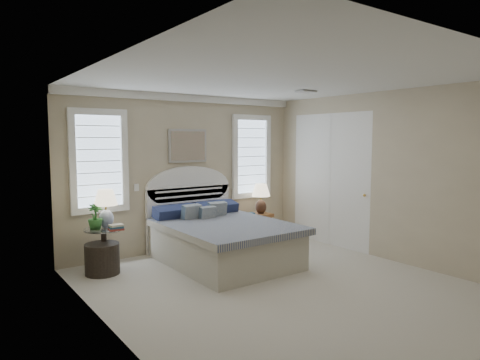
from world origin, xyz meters
name	(u,v)px	position (x,y,z in m)	size (l,w,h in m)	color
floor	(281,286)	(0.00, 0.00, 0.00)	(4.50, 5.00, 0.01)	beige
ceiling	(283,78)	(0.00, 0.00, 2.70)	(4.50, 5.00, 0.01)	silver
wall_back	(187,173)	(0.00, 2.50, 1.35)	(4.50, 0.02, 2.70)	tan
wall_left	(109,199)	(-2.25, 0.00, 1.35)	(0.02, 5.00, 2.70)	tan
wall_right	(388,176)	(2.25, 0.00, 1.35)	(0.02, 5.00, 2.70)	tan
crown_molding	(187,98)	(0.00, 2.46, 2.64)	(4.50, 0.08, 0.12)	white
hvac_vent	(306,92)	(1.20, 0.80, 2.68)	(0.30, 0.20, 0.02)	#B2B2B2
switch_plate	(137,187)	(-0.95, 2.48, 1.15)	(0.08, 0.01, 0.12)	white
window_left	(99,161)	(-1.55, 2.48, 1.60)	(0.90, 0.06, 1.60)	#A9BFD6
window_right	(251,156)	(1.40, 2.48, 1.60)	(0.90, 0.06, 1.60)	#A9BFD6
painting	(188,146)	(0.00, 2.46, 1.82)	(0.74, 0.04, 0.58)	silver
closet_door	(330,180)	(2.23, 1.20, 1.20)	(0.02, 1.80, 2.40)	white
bed	(220,237)	(0.00, 1.46, 0.39)	(1.72, 2.28, 1.47)	beige
side_table_left	(104,245)	(-1.65, 2.05, 0.39)	(0.56, 0.56, 0.63)	black
nightstand_right	(257,221)	(1.30, 2.15, 0.39)	(0.50, 0.40, 0.53)	#9E6B34
floor_pot	(102,259)	(-1.73, 1.91, 0.22)	(0.49, 0.49, 0.44)	black
lamp_left	(106,204)	(-1.58, 2.13, 0.98)	(0.45, 0.45, 0.57)	white
lamp_right	(261,195)	(1.38, 2.14, 0.88)	(0.45, 0.45, 0.57)	black
potted_plant	(95,217)	(-1.76, 2.06, 0.82)	(0.21, 0.21, 0.37)	#316829
books_left	(116,227)	(-1.54, 1.83, 0.67)	(0.21, 0.16, 0.08)	maroon
books_right	(250,214)	(1.10, 2.10, 0.55)	(0.17, 0.13, 0.04)	maroon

